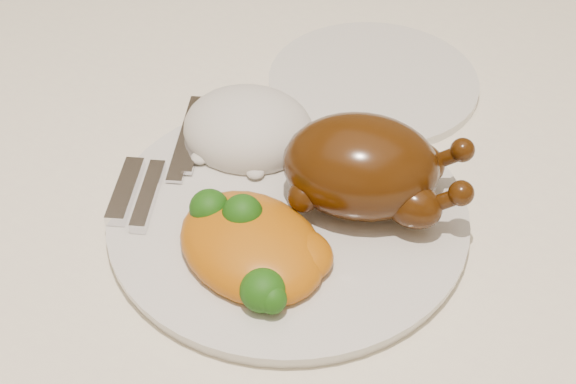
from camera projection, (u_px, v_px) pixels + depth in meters
The scene contains 8 objects.
dining_table at pixel (226, 188), 0.83m from camera, with size 1.60×0.90×0.76m.
tablecloth at pixel (222, 133), 0.78m from camera, with size 1.73×1.03×0.18m.
dinner_plate at pixel (288, 215), 0.65m from camera, with size 0.29×0.29×0.01m, color silver.
side_plate at pixel (373, 81), 0.79m from camera, with size 0.21×0.21×0.01m, color silver.
roast_chicken at pixel (365, 167), 0.63m from camera, with size 0.17×0.13×0.08m.
rice_mound at pixel (248, 129), 0.70m from camera, with size 0.13×0.12×0.06m.
mac_and_cheese at pixel (256, 246), 0.60m from camera, with size 0.15×0.13×0.05m.
cutlery at pixel (156, 175), 0.67m from camera, with size 0.08×0.17×0.01m.
Camera 1 is at (0.37, -0.49, 1.23)m, focal length 50.00 mm.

